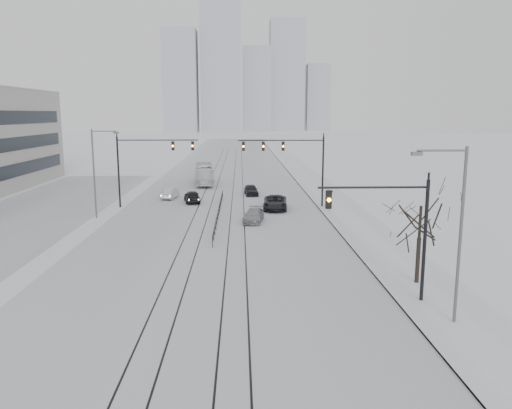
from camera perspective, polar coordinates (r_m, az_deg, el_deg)
name	(u,v)px	position (r m, az deg, el deg)	size (l,w,h in m)	color
ground	(191,357)	(23.07, -7.49, -16.89)	(500.00, 500.00, 0.00)	white
road	(227,179)	(81.12, -3.39, 2.90)	(22.00, 260.00, 0.02)	silver
sidewalk_east	(309,179)	(81.86, 6.12, 2.97)	(5.00, 260.00, 0.16)	white
curb	(294,179)	(81.56, 4.41, 2.96)	(0.10, 260.00, 0.12)	gray
parking_strip	(42,209)	(60.61, -23.31, -0.48)	(14.00, 60.00, 0.03)	silver
tram_rails	(222,200)	(61.35, -3.88, 0.48)	(5.30, 180.00, 0.01)	black
skyline	(245,78)	(294.73, -1.32, 14.28)	(96.00, 48.00, 72.00)	#ABB1BC
traffic_mast_near	(397,224)	(28.38, 15.79, -2.17)	(6.10, 0.37, 7.00)	black
traffic_mast_ne	(293,157)	(55.91, 4.29, 5.44)	(9.60, 0.37, 8.00)	black
traffic_mast_nw	(145,158)	(57.62, -12.62, 5.18)	(9.10, 0.37, 8.00)	black
street_light_east	(455,224)	(26.18, 21.81, -2.11)	(2.73, 0.25, 9.00)	#595B60
street_light_west	(97,167)	(52.69, -17.75, 4.08)	(2.73, 0.25, 9.00)	#595B60
bare_tree	(421,214)	(31.96, 18.30, -1.06)	(4.40, 4.40, 6.10)	black
median_fence	(219,212)	(51.43, -4.27, -0.88)	(0.06, 24.00, 1.00)	black
street_sign	(330,198)	(54.01, 8.41, 0.74)	(0.70, 0.06, 2.40)	#595B60
sedan_sb_inner	(192,197)	(60.15, -7.31, 0.90)	(1.72, 4.28, 1.46)	black
sedan_sb_outer	(170,193)	(63.36, -9.80, 1.26)	(1.41, 4.04, 1.33)	silver
sedan_nb_front	(275,203)	(55.45, 2.21, 0.22)	(2.54, 5.51, 1.53)	black
sedan_nb_right	(254,216)	(49.01, -0.28, -1.29)	(1.76, 4.33, 1.26)	#95979C
sedan_nb_far	(251,190)	(65.16, -0.55, 1.68)	(1.62, 4.02, 1.37)	black
box_truck	(204,174)	(75.69, -5.95, 3.45)	(2.51, 10.73, 2.99)	white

